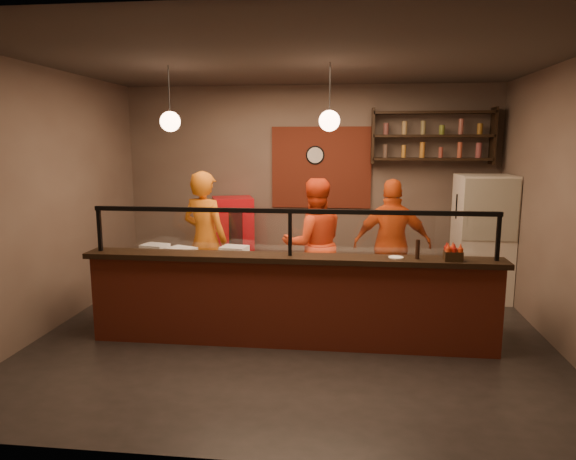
# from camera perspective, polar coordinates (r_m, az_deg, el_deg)

# --- Properties ---
(floor) EXTENTS (6.00, 6.00, 0.00)m
(floor) POSITION_cam_1_polar(r_m,az_deg,el_deg) (6.32, 0.53, -11.66)
(floor) COLOR black
(floor) RESTS_ON ground
(ceiling) EXTENTS (6.00, 6.00, 0.00)m
(ceiling) POSITION_cam_1_polar(r_m,az_deg,el_deg) (5.95, 0.58, 18.36)
(ceiling) COLOR #3B342E
(ceiling) RESTS_ON wall_back
(wall_back) EXTENTS (6.00, 0.00, 6.00)m
(wall_back) POSITION_cam_1_polar(r_m,az_deg,el_deg) (8.41, 2.35, 4.91)
(wall_back) COLOR #695A4D
(wall_back) RESTS_ON floor
(wall_left) EXTENTS (0.00, 5.00, 5.00)m
(wall_left) POSITION_cam_1_polar(r_m,az_deg,el_deg) (6.92, -25.03, 2.96)
(wall_left) COLOR #695A4D
(wall_left) RESTS_ON floor
(wall_right) EXTENTS (0.00, 5.00, 5.00)m
(wall_right) POSITION_cam_1_polar(r_m,az_deg,el_deg) (6.36, 28.54, 2.17)
(wall_right) COLOR #695A4D
(wall_right) RESTS_ON floor
(wall_front) EXTENTS (6.00, 0.00, 6.00)m
(wall_front) POSITION_cam_1_polar(r_m,az_deg,el_deg) (3.48, -3.75, -2.02)
(wall_front) COLOR #695A4D
(wall_front) RESTS_ON floor
(brick_patch) EXTENTS (1.60, 0.04, 1.30)m
(brick_patch) POSITION_cam_1_polar(r_m,az_deg,el_deg) (8.35, 3.73, 6.93)
(brick_patch) COLOR #993821
(brick_patch) RESTS_ON wall_back
(service_counter) EXTENTS (4.60, 0.25, 1.00)m
(service_counter) POSITION_cam_1_polar(r_m,az_deg,el_deg) (5.88, 0.23, -8.18)
(service_counter) COLOR #993821
(service_counter) RESTS_ON floor
(counter_ledge) EXTENTS (4.70, 0.37, 0.06)m
(counter_ledge) POSITION_cam_1_polar(r_m,az_deg,el_deg) (5.73, 0.23, -3.13)
(counter_ledge) COLOR black
(counter_ledge) RESTS_ON service_counter
(worktop_cabinet) EXTENTS (4.60, 0.75, 0.85)m
(worktop_cabinet) POSITION_cam_1_polar(r_m,az_deg,el_deg) (6.37, 0.73, -7.44)
(worktop_cabinet) COLOR gray
(worktop_cabinet) RESTS_ON floor
(worktop) EXTENTS (4.60, 0.75, 0.05)m
(worktop) POSITION_cam_1_polar(r_m,az_deg,el_deg) (6.25, 0.74, -3.50)
(worktop) COLOR silver
(worktop) RESTS_ON worktop_cabinet
(sneeze_guard) EXTENTS (4.50, 0.05, 0.52)m
(sneeze_guard) POSITION_cam_1_polar(r_m,az_deg,el_deg) (5.67, 0.24, 0.22)
(sneeze_guard) COLOR white
(sneeze_guard) RESTS_ON counter_ledge
(wall_shelving) EXTENTS (1.84, 0.28, 0.85)m
(wall_shelving) POSITION_cam_1_polar(r_m,az_deg,el_deg) (8.28, 15.74, 10.03)
(wall_shelving) COLOR black
(wall_shelving) RESTS_ON wall_back
(wall_clock) EXTENTS (0.30, 0.04, 0.30)m
(wall_clock) POSITION_cam_1_polar(r_m,az_deg,el_deg) (8.33, 3.04, 8.31)
(wall_clock) COLOR black
(wall_clock) RESTS_ON wall_back
(pendant_left) EXTENTS (0.24, 0.24, 0.77)m
(pendant_left) POSITION_cam_1_polar(r_m,az_deg,el_deg) (6.42, -12.96, 11.68)
(pendant_left) COLOR black
(pendant_left) RESTS_ON ceiling
(pendant_right) EXTENTS (0.24, 0.24, 0.77)m
(pendant_right) POSITION_cam_1_polar(r_m,az_deg,el_deg) (6.06, 4.62, 12.02)
(pendant_right) COLOR black
(pendant_right) RESTS_ON ceiling
(cook_left) EXTENTS (0.82, 0.68, 1.92)m
(cook_left) POSITION_cam_1_polar(r_m,az_deg,el_deg) (7.28, -9.20, -1.05)
(cook_left) COLOR orange
(cook_left) RESTS_ON floor
(cook_mid) EXTENTS (1.05, 0.92, 1.83)m
(cook_mid) POSITION_cam_1_polar(r_m,az_deg,el_deg) (7.11, 2.90, -1.58)
(cook_mid) COLOR red
(cook_mid) RESTS_ON floor
(cook_right) EXTENTS (1.07, 0.45, 1.81)m
(cook_right) POSITION_cam_1_polar(r_m,az_deg,el_deg) (7.25, 11.51, -1.59)
(cook_right) COLOR #CD4713
(cook_right) RESTS_ON floor
(fridge) EXTENTS (0.78, 0.73, 1.84)m
(fridge) POSITION_cam_1_polar(r_m,az_deg,el_deg) (8.02, 20.78, -0.85)
(fridge) COLOR beige
(fridge) RESTS_ON floor
(red_cooler) EXTENTS (0.76, 0.73, 1.44)m
(red_cooler) POSITION_cam_1_polar(r_m,az_deg,el_deg) (8.36, -6.09, -1.27)
(red_cooler) COLOR #B80C13
(red_cooler) RESTS_ON floor
(pizza_dough) EXTENTS (0.55, 0.55, 0.01)m
(pizza_dough) POSITION_cam_1_polar(r_m,az_deg,el_deg) (6.09, 6.11, -3.63)
(pizza_dough) COLOR white
(pizza_dough) RESTS_ON worktop
(prep_tub_a) EXTENTS (0.35, 0.30, 0.15)m
(prep_tub_a) POSITION_cam_1_polar(r_m,az_deg,el_deg) (6.62, -14.56, -2.18)
(prep_tub_a) COLOR silver
(prep_tub_a) RESTS_ON worktop
(prep_tub_b) EXTENTS (0.35, 0.30, 0.15)m
(prep_tub_b) POSITION_cam_1_polar(r_m,az_deg,el_deg) (6.30, -5.98, -2.50)
(prep_tub_b) COLOR silver
(prep_tub_b) RESTS_ON worktop
(prep_tub_c) EXTENTS (0.40, 0.37, 0.16)m
(prep_tub_c) POSITION_cam_1_polar(r_m,az_deg,el_deg) (6.29, -11.81, -2.65)
(prep_tub_c) COLOR white
(prep_tub_c) RESTS_ON worktop
(rolling_pin) EXTENTS (0.34, 0.25, 0.06)m
(rolling_pin) POSITION_cam_1_polar(r_m,az_deg,el_deg) (6.55, -6.40, -2.45)
(rolling_pin) COLOR yellow
(rolling_pin) RESTS_ON worktop
(condiment_caddy) EXTENTS (0.19, 0.15, 0.10)m
(condiment_caddy) POSITION_cam_1_polar(r_m,az_deg,el_deg) (5.75, 17.87, -2.75)
(condiment_caddy) COLOR black
(condiment_caddy) RESTS_ON counter_ledge
(pepper_mill) EXTENTS (0.06, 0.06, 0.21)m
(pepper_mill) POSITION_cam_1_polar(r_m,az_deg,el_deg) (5.72, 14.20, -2.08)
(pepper_mill) COLOR black
(pepper_mill) RESTS_ON counter_ledge
(small_plate) EXTENTS (0.20, 0.20, 0.01)m
(small_plate) POSITION_cam_1_polar(r_m,az_deg,el_deg) (5.73, 11.91, -2.99)
(small_plate) COLOR white
(small_plate) RESTS_ON counter_ledge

